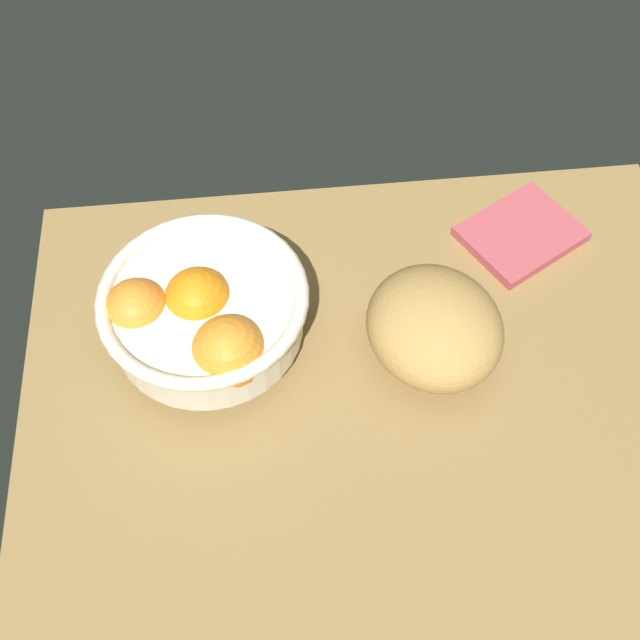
# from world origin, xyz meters

# --- Properties ---
(ground_plane) EXTENTS (0.81, 0.60, 0.03)m
(ground_plane) POSITION_xyz_m (0.00, 0.00, -0.01)
(ground_plane) COLOR olive
(fruit_bowl) EXTENTS (0.23, 0.23, 0.11)m
(fruit_bowl) POSITION_xyz_m (0.19, -0.07, 0.06)
(fruit_bowl) COLOR silver
(fruit_bowl) RESTS_ON ground
(bread_loaf) EXTENTS (0.19, 0.20, 0.10)m
(bread_loaf) POSITION_xyz_m (-0.06, -0.04, 0.05)
(bread_loaf) COLOR #B28848
(bread_loaf) RESTS_ON ground
(napkin_folded) EXTENTS (0.18, 0.16, 0.01)m
(napkin_folded) POSITION_xyz_m (-0.21, -0.19, 0.01)
(napkin_folded) COLOR #B44851
(napkin_folded) RESTS_ON ground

